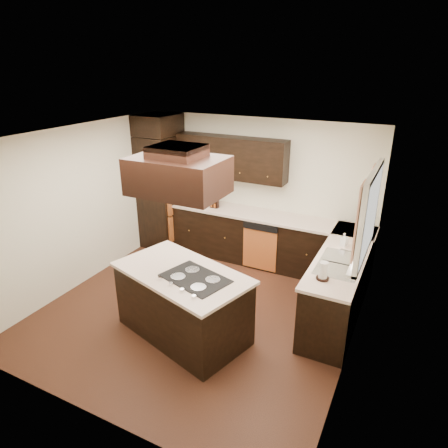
{
  "coord_description": "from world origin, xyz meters",
  "views": [
    {
      "loc": [
        2.52,
        -4.22,
        3.35
      ],
      "look_at": [
        0.1,
        0.6,
        1.15
      ],
      "focal_mm": 32.0,
      "sensor_mm": 36.0,
      "label": 1
    }
  ],
  "objects_px": {
    "oven_column": "(162,192)",
    "range_hood": "(178,176)",
    "island": "(183,304)",
    "spice_rack": "(209,199)"
  },
  "relations": [
    {
      "from": "oven_column",
      "to": "range_hood",
      "type": "xyz_separation_m",
      "value": [
        1.88,
        -2.25,
        1.1
      ]
    },
    {
      "from": "range_hood",
      "to": "spice_rack",
      "type": "distance_m",
      "value": 2.66
    },
    {
      "from": "oven_column",
      "to": "range_hood",
      "type": "distance_m",
      "value": 3.13
    },
    {
      "from": "island",
      "to": "spice_rack",
      "type": "distance_m",
      "value": 2.5
    },
    {
      "from": "island",
      "to": "range_hood",
      "type": "bearing_deg",
      "value": -1.71
    },
    {
      "from": "oven_column",
      "to": "spice_rack",
      "type": "relative_size",
      "value": 5.92
    },
    {
      "from": "island",
      "to": "spice_rack",
      "type": "relative_size",
      "value": 4.67
    },
    {
      "from": "range_hood",
      "to": "spice_rack",
      "type": "relative_size",
      "value": 2.93
    },
    {
      "from": "oven_column",
      "to": "range_hood",
      "type": "relative_size",
      "value": 2.02
    },
    {
      "from": "oven_column",
      "to": "island",
      "type": "xyz_separation_m",
      "value": [
        1.85,
        -2.25,
        -0.62
      ]
    }
  ]
}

